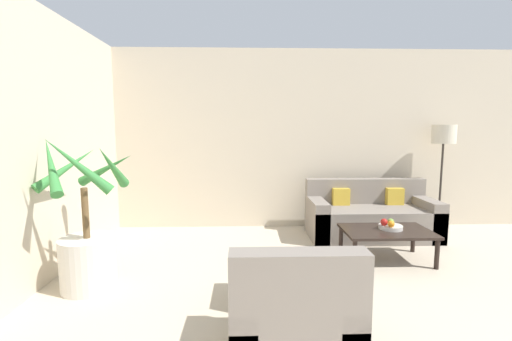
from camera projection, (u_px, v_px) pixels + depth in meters
name	position (u px, v px, depth m)	size (l,w,h in m)	color
wall_back	(343.00, 140.00, 5.26)	(8.49, 0.06, 2.70)	beige
potted_palm	(87.00, 243.00, 3.23)	(0.88, 0.86, 1.47)	beige
sofa_loveseat	(370.00, 217.00, 4.81)	(1.74, 0.76, 0.79)	gray
floor_lamp	(443.00, 141.00, 4.97)	(0.33, 0.33, 1.57)	#2D2823
coffee_table	(387.00, 233.00, 3.92)	(0.99, 0.62, 0.36)	black
fruit_bowl	(391.00, 227.00, 3.95)	(0.27, 0.27, 0.05)	beige
apple_red	(384.00, 222.00, 3.93)	(0.08, 0.08, 0.08)	red
apple_green	(391.00, 222.00, 3.95)	(0.08, 0.08, 0.08)	olive
orange_fruit	(391.00, 224.00, 3.86)	(0.07, 0.07, 0.07)	orange
armchair	(292.00, 323.00, 2.19)	(0.77, 0.76, 0.84)	gray
ottoman	(284.00, 279.00, 2.99)	(0.66, 0.48, 0.41)	gray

